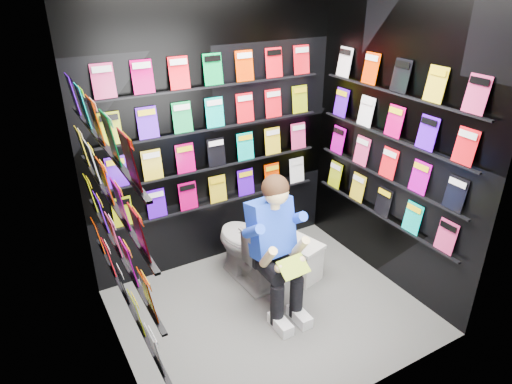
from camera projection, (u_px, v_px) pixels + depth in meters
floor at (270, 312)px, 3.86m from camera, size 2.40×2.40×0.00m
wall_back at (214, 132)px, 4.07m from camera, size 2.40×0.04×2.60m
wall_front at (368, 233)px, 2.51m from camera, size 2.40×0.04×2.60m
wall_left at (104, 210)px, 2.76m from camera, size 0.04×2.00×2.60m
wall_right at (394, 143)px, 3.83m from camera, size 0.04×2.00×2.60m
comics_back at (215, 133)px, 4.05m from camera, size 2.10×0.06×1.37m
comics_left at (109, 208)px, 2.77m from camera, size 0.06×1.70×1.37m
comics_right at (392, 143)px, 3.81m from camera, size 0.06×1.70×1.37m
toilet at (247, 245)px, 4.12m from camera, size 0.46×0.77×0.73m
longbox at (297, 259)px, 4.27m from camera, size 0.35×0.49×0.33m
longbox_lid at (297, 242)px, 4.19m from camera, size 0.38×0.52×0.03m
reader at (270, 228)px, 3.66m from camera, size 0.52×0.73×1.29m
held_comic at (294, 267)px, 3.46m from camera, size 0.25×0.15×0.10m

